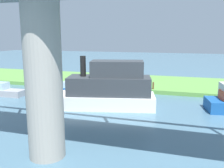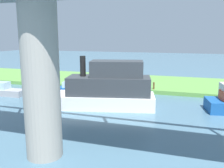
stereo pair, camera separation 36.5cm
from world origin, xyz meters
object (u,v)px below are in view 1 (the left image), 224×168
object	(u,v)px
bridge_pylon	(44,80)
motorboat_red	(72,89)
mooring_post	(153,86)
houseboat_blue	(4,91)
pontoon_yellow	(107,89)
person_on_bank	(91,79)

from	to	relation	value
bridge_pylon	motorboat_red	distance (m)	17.60
mooring_post	houseboat_blue	size ratio (longest dim) A/B	0.19
pontoon_yellow	motorboat_red	bearing A→B (deg)	-38.03
mooring_post	pontoon_yellow	bearing A→B (deg)	65.65
motorboat_red	bridge_pylon	bearing A→B (deg)	111.40
pontoon_yellow	mooring_post	bearing A→B (deg)	-114.35
bridge_pylon	motorboat_red	world-z (taller)	bridge_pylon
person_on_bank	mooring_post	size ratio (longest dim) A/B	1.54
person_on_bank	motorboat_red	size ratio (longest dim) A/B	0.32
bridge_pylon	mooring_post	distance (m)	19.49
pontoon_yellow	motorboat_red	world-z (taller)	pontoon_yellow
motorboat_red	houseboat_blue	bearing A→B (deg)	28.08
bridge_pylon	pontoon_yellow	bearing A→B (deg)	-90.99
person_on_bank	mooring_post	world-z (taller)	person_on_bank
person_on_bank	pontoon_yellow	bearing A→B (deg)	120.79
person_on_bank	motorboat_red	xyz separation A→B (m)	(0.96, 4.15, -0.70)
mooring_post	pontoon_yellow	distance (m)	8.70
bridge_pylon	motorboat_red	bearing A→B (deg)	-68.60
pontoon_yellow	houseboat_blue	size ratio (longest dim) A/B	2.21
person_on_bank	houseboat_blue	world-z (taller)	person_on_bank
mooring_post	motorboat_red	world-z (taller)	motorboat_red
person_on_bank	pontoon_yellow	world-z (taller)	pontoon_yellow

